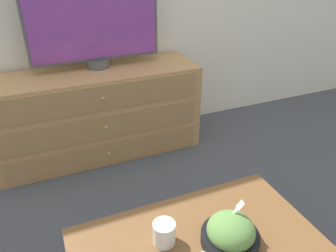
% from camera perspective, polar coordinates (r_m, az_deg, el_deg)
% --- Properties ---
extents(ground_plane, '(12.00, 12.00, 0.00)m').
position_cam_1_polar(ground_plane, '(2.75, -11.55, -1.45)').
color(ground_plane, '#474C56').
extents(dresser, '(1.41, 0.44, 0.63)m').
position_cam_1_polar(dresser, '(2.38, -11.94, 2.10)').
color(dresser, tan).
rests_on(dresser, ground_plane).
extents(tv, '(0.87, 0.15, 0.65)m').
position_cam_1_polar(tv, '(2.26, -12.94, 18.10)').
color(tv, '#515156').
rests_on(tv, dresser).
extents(coffee_table, '(0.94, 0.53, 0.38)m').
position_cam_1_polar(coffee_table, '(1.36, 5.00, -20.89)').
color(coffee_table, brown).
rests_on(coffee_table, ground_plane).
extents(takeout_bowl, '(0.22, 0.22, 0.16)m').
position_cam_1_polar(takeout_bowl, '(1.30, 10.84, -17.84)').
color(takeout_bowl, black).
rests_on(takeout_bowl, coffee_table).
extents(drink_cup, '(0.09, 0.09, 0.09)m').
position_cam_1_polar(drink_cup, '(1.29, -0.67, -18.31)').
color(drink_cup, beige).
rests_on(drink_cup, coffee_table).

